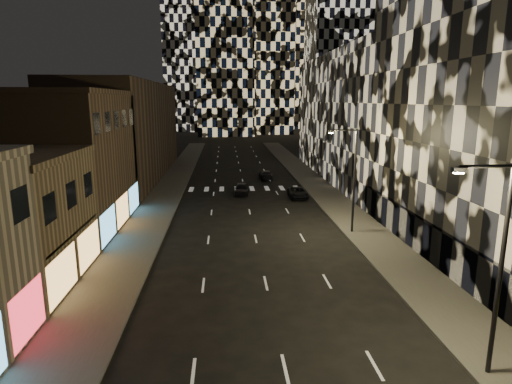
{
  "coord_description": "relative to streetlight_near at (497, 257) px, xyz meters",
  "views": [
    {
      "loc": [
        -2.48,
        -5.49,
        11.54
      ],
      "look_at": [
        -0.62,
        20.06,
        6.0
      ],
      "focal_mm": 30.0,
      "sensor_mm": 36.0,
      "label": 1
    }
  ],
  "objects": [
    {
      "name": "sidewalk_left",
      "position": [
        -18.35,
        40.0,
        -5.28
      ],
      "size": [
        4.0,
        120.0,
        0.15
      ],
      "primitive_type": "cube",
      "color": "#47443F",
      "rests_on": "ground"
    },
    {
      "name": "sidewalk_right",
      "position": [
        1.65,
        40.0,
        -5.28
      ],
      "size": [
        4.0,
        120.0,
        0.15
      ],
      "primitive_type": "cube",
      "color": "#47443F",
      "rests_on": "ground"
    },
    {
      "name": "curb_left",
      "position": [
        -16.25,
        40.0,
        -5.28
      ],
      "size": [
        0.2,
        120.0,
        0.15
      ],
      "primitive_type": "cube",
      "color": "#4C4C47",
      "rests_on": "ground"
    },
    {
      "name": "curb_right",
      "position": [
        -0.45,
        40.0,
        -5.28
      ],
      "size": [
        0.2,
        120.0,
        0.15
      ],
      "primitive_type": "cube",
      "color": "#4C4C47",
      "rests_on": "ground"
    },
    {
      "name": "retail_brown",
      "position": [
        -25.35,
        23.5,
        0.65
      ],
      "size": [
        10.0,
        15.0,
        12.0
      ],
      "primitive_type": "cube",
      "color": "brown",
      "rests_on": "ground"
    },
    {
      "name": "retail_filler_left",
      "position": [
        -25.35,
        50.0,
        1.65
      ],
      "size": [
        10.0,
        40.0,
        14.0
      ],
      "primitive_type": "cube",
      "color": "brown",
      "rests_on": "ground"
    },
    {
      "name": "midrise_base",
      "position": [
        3.95,
        14.5,
        -3.85
      ],
      "size": [
        0.6,
        25.0,
        3.0
      ],
      "primitive_type": "cube",
      "color": "#383838",
      "rests_on": "ground"
    },
    {
      "name": "midrise_filler_right",
      "position": [
        11.65,
        47.0,
        3.65
      ],
      "size": [
        16.0,
        40.0,
        18.0
      ],
      "primitive_type": "cube",
      "color": "#232326",
      "rests_on": "ground"
    },
    {
      "name": "streetlight_near",
      "position": [
        0.0,
        0.0,
        0.0
      ],
      "size": [
        2.55,
        0.25,
        9.0
      ],
      "color": "black",
      "rests_on": "sidewalk_right"
    },
    {
      "name": "streetlight_far",
      "position": [
        0.0,
        20.0,
        0.0
      ],
      "size": [
        2.55,
        0.25,
        9.0
      ],
      "color": "black",
      "rests_on": "sidewalk_right"
    },
    {
      "name": "car_dark_midlane",
      "position": [
        -8.87,
        36.51,
        -4.65
      ],
      "size": [
        2.03,
        4.26,
        1.4
      ],
      "primitive_type": "imported",
      "rotation": [
        0.0,
        0.0,
        -0.09
      ],
      "color": "black",
      "rests_on": "ground"
    },
    {
      "name": "car_dark_oncoming",
      "position": [
        -4.85,
        46.77,
        -4.71
      ],
      "size": [
        1.83,
        4.44,
        1.29
      ],
      "primitive_type": "imported",
      "rotation": [
        0.0,
        0.0,
        3.15
      ],
      "color": "black",
      "rests_on": "ground"
    },
    {
      "name": "car_dark_rightlane",
      "position": [
        -2.21,
        34.02,
        -4.72
      ],
      "size": [
        2.14,
        4.56,
        1.26
      ],
      "primitive_type": "imported",
      "rotation": [
        0.0,
        0.0,
        -0.01
      ],
      "color": "black",
      "rests_on": "ground"
    }
  ]
}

